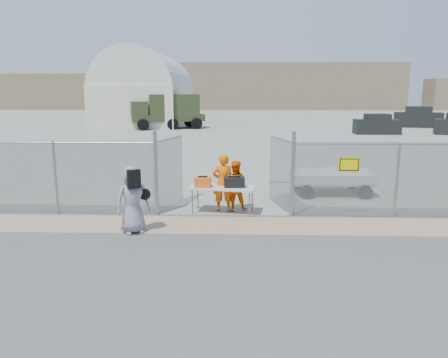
{
  "coord_description": "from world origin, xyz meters",
  "views": [
    {
      "loc": [
        0.43,
        -10.5,
        3.62
      ],
      "look_at": [
        0.0,
        2.0,
        1.1
      ],
      "focal_mm": 35.0,
      "sensor_mm": 36.0,
      "label": 1
    }
  ],
  "objects_px": {
    "folding_table": "(223,200)",
    "security_worker_left": "(223,183)",
    "visitor": "(133,200)",
    "utility_trailer": "(331,182)",
    "security_worker_right": "(235,186)"
  },
  "relations": [
    {
      "from": "folding_table",
      "to": "utility_trailer",
      "type": "distance_m",
      "value": 4.6
    },
    {
      "from": "visitor",
      "to": "utility_trailer",
      "type": "relative_size",
      "value": 0.48
    },
    {
      "from": "security_worker_right",
      "to": "utility_trailer",
      "type": "distance_m",
      "value": 4.14
    },
    {
      "from": "security_worker_right",
      "to": "visitor",
      "type": "height_order",
      "value": "visitor"
    },
    {
      "from": "visitor",
      "to": "security_worker_left",
      "type": "bearing_deg",
      "value": 16.39
    },
    {
      "from": "folding_table",
      "to": "security_worker_left",
      "type": "bearing_deg",
      "value": 99.06
    },
    {
      "from": "folding_table",
      "to": "security_worker_left",
      "type": "height_order",
      "value": "security_worker_left"
    },
    {
      "from": "folding_table",
      "to": "security_worker_left",
      "type": "distance_m",
      "value": 0.52
    },
    {
      "from": "security_worker_left",
      "to": "utility_trailer",
      "type": "xyz_separation_m",
      "value": [
        3.77,
        2.42,
        -0.45
      ]
    },
    {
      "from": "folding_table",
      "to": "security_worker_left",
      "type": "relative_size",
      "value": 1.09
    },
    {
      "from": "security_worker_left",
      "to": "utility_trailer",
      "type": "bearing_deg",
      "value": -151.83
    },
    {
      "from": "security_worker_left",
      "to": "utility_trailer",
      "type": "height_order",
      "value": "security_worker_left"
    },
    {
      "from": "folding_table",
      "to": "utility_trailer",
      "type": "relative_size",
      "value": 0.53
    },
    {
      "from": "security_worker_left",
      "to": "security_worker_right",
      "type": "relative_size",
      "value": 1.14
    },
    {
      "from": "visitor",
      "to": "utility_trailer",
      "type": "height_order",
      "value": "visitor"
    }
  ]
}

